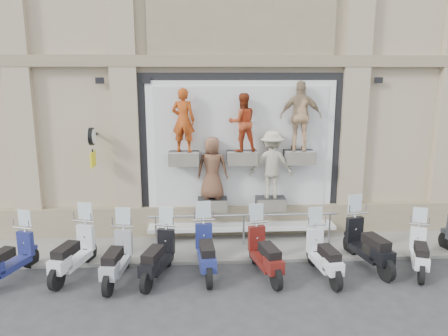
{
  "coord_description": "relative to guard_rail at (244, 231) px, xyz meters",
  "views": [
    {
      "loc": [
        -1.16,
        -8.83,
        4.57
      ],
      "look_at": [
        -0.53,
        1.9,
        2.2
      ],
      "focal_mm": 35.0,
      "sensor_mm": 36.0,
      "label": 1
    }
  ],
  "objects": [
    {
      "name": "ground",
      "position": [
        0.0,
        -2.0,
        -0.47
      ],
      "size": [
        90.0,
        90.0,
        0.0
      ],
      "primitive_type": "plane",
      "color": "#2F2F32",
      "rests_on": "ground"
    },
    {
      "name": "scooter_e",
      "position": [
        -1.02,
        -1.48,
        0.32
      ],
      "size": [
        0.7,
        1.96,
        1.56
      ],
      "primitive_type": null,
      "rotation": [
        0.0,
        0.0,
        0.07
      ],
      "color": "navy",
      "rests_on": "ground"
    },
    {
      "name": "scooter_f",
      "position": [
        0.31,
        -1.66,
        0.3
      ],
      "size": [
        0.94,
        1.96,
        1.53
      ],
      "primitive_type": null,
      "rotation": [
        0.0,
        0.0,
        0.22
      ],
      "color": "#56120E",
      "rests_on": "ground"
    },
    {
      "name": "scooter_c",
      "position": [
        -3.0,
        -1.72,
        0.29
      ],
      "size": [
        0.75,
        1.92,
        1.52
      ],
      "primitive_type": null,
      "rotation": [
        0.0,
        0.0,
        -0.11
      ],
      "color": "#8F929B",
      "rests_on": "ground"
    },
    {
      "name": "scooter_h",
      "position": [
        2.82,
        -1.36,
        0.35
      ],
      "size": [
        1.0,
        2.08,
        1.62
      ],
      "primitive_type": null,
      "rotation": [
        0.0,
        0.0,
        0.22
      ],
      "color": "black",
      "rests_on": "ground"
    },
    {
      "name": "scooter_i",
      "position": [
        3.92,
        -1.67,
        0.23
      ],
      "size": [
        1.1,
        1.79,
        1.4
      ],
      "primitive_type": null,
      "rotation": [
        0.0,
        0.0,
        -0.38
      ],
      "color": "silver",
      "rests_on": "ground"
    },
    {
      "name": "building",
      "position": [
        0.0,
        5.0,
        5.54
      ],
      "size": [
        14.0,
        8.6,
        12.0
      ],
      "primitive_type": null,
      "color": "tan",
      "rests_on": "ground"
    },
    {
      "name": "shop_vitrine",
      "position": [
        0.14,
        0.74,
        1.94
      ],
      "size": [
        5.6,
        0.83,
        4.3
      ],
      "color": "black",
      "rests_on": "ground"
    },
    {
      "name": "sidewalk",
      "position": [
        0.0,
        0.1,
        -0.43
      ],
      "size": [
        16.0,
        2.2,
        0.08
      ],
      "primitive_type": "cube",
      "color": "gray",
      "rests_on": "ground"
    },
    {
      "name": "scooter_g",
      "position": [
        1.64,
        -1.78,
        0.27
      ],
      "size": [
        0.76,
        1.87,
        1.47
      ],
      "primitive_type": null,
      "rotation": [
        0.0,
        0.0,
        0.13
      ],
      "color": "silver",
      "rests_on": "ground"
    },
    {
      "name": "scooter_d",
      "position": [
        -2.1,
        -1.66,
        0.29
      ],
      "size": [
        1.03,
        1.93,
        1.5
      ],
      "primitive_type": null,
      "rotation": [
        0.0,
        0.0,
        -0.28
      ],
      "color": "black",
      "rests_on": "ground"
    },
    {
      "name": "scooter_a",
      "position": [
        -5.4,
        -1.53,
        0.27
      ],
      "size": [
        1.08,
        1.87,
        1.46
      ],
      "primitive_type": null,
      "rotation": [
        0.0,
        0.0,
        -0.33
      ],
      "color": "navy",
      "rests_on": "ground"
    },
    {
      "name": "guard_rail",
      "position": [
        0.0,
        0.0,
        0.0
      ],
      "size": [
        5.06,
        0.1,
        0.93
      ],
      "primitive_type": null,
      "color": "#9EA0A5",
      "rests_on": "ground"
    },
    {
      "name": "clock_sign_bracket",
      "position": [
        -3.9,
        0.47,
        2.34
      ],
      "size": [
        0.1,
        0.8,
        1.02
      ],
      "color": "black",
      "rests_on": "ground"
    },
    {
      "name": "scooter_b",
      "position": [
        -4.04,
        -1.39,
        0.31
      ],
      "size": [
        1.05,
        2.0,
        1.56
      ],
      "primitive_type": null,
      "rotation": [
        0.0,
        0.0,
        -0.27
      ],
      "color": "silver",
      "rests_on": "ground"
    }
  ]
}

